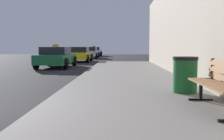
{
  "coord_description": "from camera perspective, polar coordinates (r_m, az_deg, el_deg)",
  "views": [
    {
      "loc": [
        3.59,
        -4.41,
        1.28
      ],
      "look_at": [
        3.37,
        2.74,
        0.64
      ],
      "focal_mm": 41.92,
      "sensor_mm": 36.0,
      "label": 1
    }
  ],
  "objects": [
    {
      "name": "car_yellow",
      "position": [
        22.58,
        -7.26,
        3.43
      ],
      "size": [
        2.04,
        4.3,
        1.27
      ],
      "color": "yellow",
      "rests_on": "ground_plane"
    },
    {
      "name": "car_green",
      "position": [
        16.55,
        -12.0,
        2.78
      ],
      "size": [
        1.93,
        4.35,
        1.43
      ],
      "color": "#196638",
      "rests_on": "ground_plane"
    },
    {
      "name": "trash_bin",
      "position": [
        6.69,
        15.64,
        -0.95
      ],
      "size": [
        0.61,
        0.61,
        0.89
      ],
      "color": "#195926",
      "rests_on": "sidewalk"
    },
    {
      "name": "car_silver",
      "position": [
        29.96,
        -4.98,
        3.85
      ],
      "size": [
        2.05,
        4.36,
        1.27
      ],
      "color": "#B7B7BF",
      "rests_on": "ground_plane"
    },
    {
      "name": "bench",
      "position": [
        5.06,
        22.64,
        -2.27
      ],
      "size": [
        0.53,
        1.85,
        0.89
      ],
      "rotation": [
        0.0,
        0.0,
        0.01
      ],
      "color": "#9E6B42",
      "rests_on": "sidewalk"
    },
    {
      "name": "car_white",
      "position": [
        36.74,
        -3.9,
        4.08
      ],
      "size": [
        2.0,
        4.21,
        1.43
      ],
      "color": "white",
      "rests_on": "ground_plane"
    },
    {
      "name": "sidewalk",
      "position": [
        4.59,
        6.96,
        -10.14
      ],
      "size": [
        4.0,
        32.0,
        0.15
      ],
      "primitive_type": "cube",
      "color": "gray",
      "rests_on": "ground_plane"
    }
  ]
}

